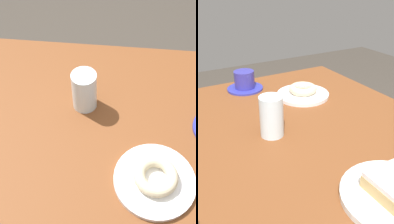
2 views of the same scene
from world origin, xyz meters
TOP-DOWN VIEW (x-y plane):
  - table at (0.00, 0.00)m, footprint 1.02×0.78m
  - plate_sugar_ring at (-0.22, 0.10)m, footprint 0.20×0.20m
  - napkin_sugar_ring at (-0.22, 0.10)m, footprint 0.15×0.15m
  - donut_sugar_ring at (-0.22, 0.10)m, footprint 0.11×0.11m
  - water_glass at (-0.02, -0.13)m, footprint 0.07×0.07m

SIDE VIEW (x-z plane):
  - table at x=0.00m, z-range 0.26..0.99m
  - plate_sugar_ring at x=-0.22m, z-range 0.73..0.74m
  - napkin_sugar_ring at x=-0.22m, z-range 0.74..0.74m
  - donut_sugar_ring at x=-0.22m, z-range 0.74..0.77m
  - water_glass at x=-0.02m, z-range 0.73..0.85m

